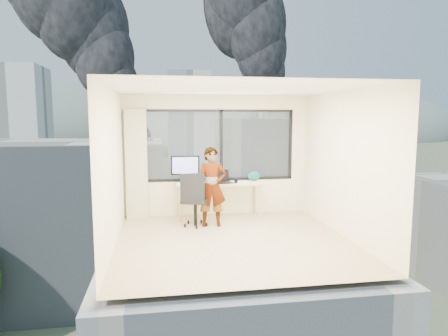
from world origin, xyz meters
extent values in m
cube|color=#D1C188|center=(0.00, 0.00, 0.00)|extent=(4.00, 4.00, 0.01)
cube|color=white|center=(0.00, 0.00, 2.60)|extent=(4.00, 4.00, 0.01)
cube|color=#F7F3BF|center=(0.00, -2.00, 1.30)|extent=(4.00, 0.01, 2.60)
cube|color=#F7F3BF|center=(-2.00, 0.00, 1.30)|extent=(0.01, 4.00, 2.60)
cube|color=#F7F3BF|center=(2.00, 0.00, 1.30)|extent=(0.01, 4.00, 2.60)
cube|color=beige|center=(-1.72, 1.88, 1.15)|extent=(0.45, 0.14, 2.30)
cube|color=tan|center=(0.00, 1.66, 0.38)|extent=(1.80, 0.60, 0.75)
imported|color=#2D2D33|center=(-0.24, 1.03, 0.78)|extent=(0.60, 0.42, 1.56)
cube|color=white|center=(-0.48, 1.87, 0.79)|extent=(0.36, 0.32, 0.07)
cube|color=black|center=(0.30, 1.56, 0.76)|extent=(0.11, 0.07, 0.01)
cylinder|color=black|center=(0.36, 1.63, 0.80)|extent=(0.09, 0.09, 0.09)
ellipsoid|color=#0D4C4E|center=(0.80, 1.83, 0.85)|extent=(0.27, 0.14, 0.20)
cube|color=#515B3D|center=(0.00, 120.00, -14.00)|extent=(400.00, 400.00, 0.04)
cube|color=beige|center=(-9.00, 30.00, -7.00)|extent=(16.00, 12.00, 14.00)
cube|color=white|center=(12.00, 38.00, -6.00)|extent=(14.00, 13.00, 16.00)
cube|color=silver|center=(-35.00, 95.00, 0.00)|extent=(14.00, 14.00, 28.00)
cube|color=silver|center=(8.00, 120.00, 1.00)|extent=(13.00, 13.00, 30.00)
cube|color=silver|center=(45.00, 140.00, -1.00)|extent=(15.00, 15.00, 26.00)
ellipsoid|color=slate|center=(-120.00, 320.00, -14.00)|extent=(288.00, 216.00, 90.00)
ellipsoid|color=slate|center=(100.00, 320.00, -14.00)|extent=(300.00, 220.00, 96.00)
camera|label=1|loc=(-1.23, -6.61, 2.14)|focal=31.99mm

